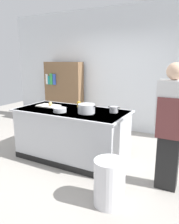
# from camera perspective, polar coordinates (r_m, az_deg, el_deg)

# --- Properties ---
(ground_plane) EXTENTS (10.00, 10.00, 0.00)m
(ground_plane) POSITION_cam_1_polar(r_m,az_deg,el_deg) (4.12, -4.48, -11.78)
(ground_plane) COLOR #9E9991
(back_wall) EXTENTS (6.40, 0.12, 3.00)m
(back_wall) POSITION_cam_1_polar(r_m,az_deg,el_deg) (5.61, 7.09, 10.74)
(back_wall) COLOR silver
(back_wall) RESTS_ON ground_plane
(counter_island) EXTENTS (1.98, 0.98, 0.90)m
(counter_island) POSITION_cam_1_polar(r_m,az_deg,el_deg) (3.94, -4.61, -5.64)
(counter_island) COLOR #B7BABF
(counter_island) RESTS_ON ground_plane
(cutting_board) EXTENTS (0.40, 0.28, 0.02)m
(cutting_board) POSITION_cam_1_polar(r_m,az_deg,el_deg) (4.19, -10.66, 1.61)
(cutting_board) COLOR silver
(cutting_board) RESTS_ON counter_island
(onion) EXTENTS (0.07, 0.07, 0.07)m
(onion) POSITION_cam_1_polar(r_m,az_deg,el_deg) (4.13, -10.14, 2.12)
(onion) COLOR tan
(onion) RESTS_ON cutting_board
(stock_pot) EXTENTS (0.34, 0.28, 0.15)m
(stock_pot) POSITION_cam_1_polar(r_m,az_deg,el_deg) (3.56, -0.81, 0.88)
(stock_pot) COLOR #B7BABF
(stock_pot) RESTS_ON counter_island
(sauce_pan) EXTENTS (0.21, 0.14, 0.10)m
(sauce_pan) POSITION_cam_1_polar(r_m,az_deg,el_deg) (3.64, 6.34, 0.65)
(sauce_pan) COLOR #99999E
(sauce_pan) RESTS_ON counter_island
(mixing_bowl) EXTENTS (0.22, 0.22, 0.07)m
(mixing_bowl) POSITION_cam_1_polar(r_m,az_deg,el_deg) (3.68, -7.73, 0.54)
(mixing_bowl) COLOR #B7BABF
(mixing_bowl) RESTS_ON counter_island
(juice_cup) EXTENTS (0.07, 0.07, 0.10)m
(juice_cup) POSITION_cam_1_polar(r_m,az_deg,el_deg) (4.04, -2.80, 1.98)
(juice_cup) COLOR yellow
(juice_cup) RESTS_ON counter_island
(trash_bin) EXTENTS (0.38, 0.38, 0.58)m
(trash_bin) POSITION_cam_1_polar(r_m,az_deg,el_deg) (2.82, 5.18, -17.78)
(trash_bin) COLOR silver
(trash_bin) RESTS_ON ground_plane
(person_chef) EXTENTS (0.38, 0.25, 1.72)m
(person_chef) POSITION_cam_1_polar(r_m,az_deg,el_deg) (3.08, 20.35, -3.15)
(person_chef) COLOR black
(person_chef) RESTS_ON ground_plane
(bookshelf) EXTENTS (1.10, 0.31, 1.70)m
(bookshelf) POSITION_cam_1_polar(r_m,az_deg,el_deg) (6.08, -6.69, 4.80)
(bookshelf) COLOR brown
(bookshelf) RESTS_ON ground_plane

